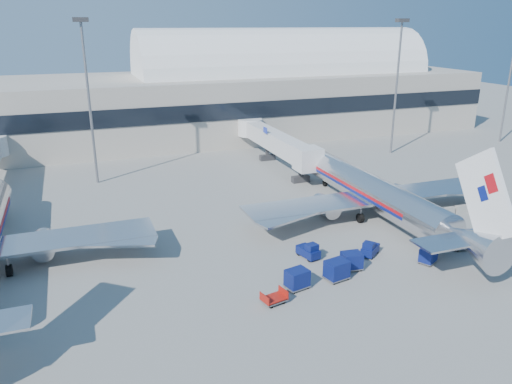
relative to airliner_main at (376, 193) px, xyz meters
name	(u,v)px	position (x,y,z in m)	size (l,w,h in m)	color
ground	(316,244)	(-10.00, -4.51, -2.93)	(260.00, 260.00, 0.00)	gray
terminal	(120,103)	(-23.60, 51.46, 4.60)	(170.00, 28.15, 21.00)	#B2AA9E
airliner_main	(376,193)	(0.00, 0.00, 0.00)	(32.00, 37.26, 12.07)	silver
jetbridge_near	(273,140)	(-2.40, 26.30, 1.00)	(4.40, 27.50, 6.25)	silver
mast_west	(87,78)	(-30.00, 25.49, 11.87)	(2.00, 1.20, 22.60)	slate
mast_east	(398,67)	(20.00, 25.49, 11.87)	(2.00, 1.20, 22.60)	slate
mast_far_east	(512,63)	(45.00, 25.49, 11.87)	(2.00, 1.20, 22.60)	slate
barrier_near	(444,212)	(8.00, -2.51, -2.48)	(3.00, 0.55, 0.90)	#9E9E96
barrier_mid	(466,208)	(11.30, -2.51, -2.48)	(3.00, 0.55, 0.90)	#9E9E96
barrier_far	(487,205)	(14.60, -2.51, -2.48)	(3.00, 0.55, 0.90)	#9E9E96
tug_lead	(370,249)	(-6.32, -8.78, -2.23)	(2.59, 2.38, 1.54)	#0B1552
tug_right	(435,236)	(1.96, -8.29, -2.28)	(2.38, 2.13, 1.41)	#0B1552
tug_left	(309,251)	(-12.22, -7.16, -2.19)	(1.74, 2.68, 1.61)	#0B1552
cart_train_a	(352,261)	(-9.57, -10.75, -2.03)	(2.07, 1.67, 1.69)	#0B1552
cart_train_b	(337,270)	(-11.83, -11.97, -1.96)	(2.33, 1.95, 1.82)	#0B1552
cart_train_c	(297,279)	(-15.81, -12.17, -2.00)	(2.25, 1.90, 1.74)	#0B1552
cart_solo_near	(428,255)	(-2.01, -12.17, -2.11)	(2.15, 1.99, 1.53)	#0B1552
cart_solo_far	(462,240)	(3.33, -10.74, -1.94)	(2.43, 2.08, 1.84)	#0B1552
cart_open_red	(274,299)	(-18.61, -13.74, -2.55)	(2.24, 1.79, 0.53)	slate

